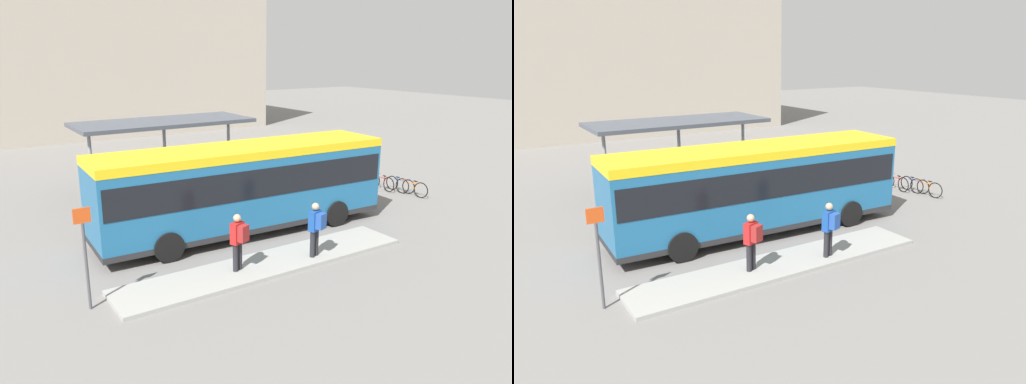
{
  "view_description": "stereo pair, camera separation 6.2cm",
  "coord_description": "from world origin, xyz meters",
  "views": [
    {
      "loc": [
        -9.2,
        -15.19,
        6.55
      ],
      "look_at": [
        0.55,
        0.0,
        1.48
      ],
      "focal_mm": 35.0,
      "sensor_mm": 36.0,
      "label": 1
    },
    {
      "loc": [
        -9.14,
        -15.23,
        6.55
      ],
      "look_at": [
        0.55,
        0.0,
        1.48
      ],
      "focal_mm": 35.0,
      "sensor_mm": 36.0,
      "label": 2
    }
  ],
  "objects": [
    {
      "name": "bicycle_red",
      "position": [
        8.88,
        1.49,
        0.37
      ],
      "size": [
        0.48,
        1.73,
        0.75
      ],
      "rotation": [
        0.0,
        0.0,
        1.5
      ],
      "color": "black",
      "rests_on": "ground_plane"
    },
    {
      "name": "pedestrian_companion",
      "position": [
        0.6,
        -3.51,
        1.16
      ],
      "size": [
        0.5,
        0.55,
        1.81
      ],
      "rotation": [
        0.0,
        0.0,
        1.87
      ],
      "color": "#232328",
      "rests_on": "curb_island"
    },
    {
      "name": "station_building",
      "position": [
        2.57,
        29.96,
        6.81
      ],
      "size": [
        27.76,
        13.73,
        13.62
      ],
      "color": "#B2A899",
      "rests_on": "ground_plane"
    },
    {
      "name": "potted_planter_near_shelter",
      "position": [
        2.52,
        4.4,
        0.67
      ],
      "size": [
        0.9,
        0.9,
        1.3
      ],
      "color": "slate",
      "rests_on": "ground_plane"
    },
    {
      "name": "curb_island",
      "position": [
        -0.98,
        -3.09,
        0.06
      ],
      "size": [
        10.0,
        1.8,
        0.12
      ],
      "color": "#9E9E99",
      "rests_on": "ground_plane"
    },
    {
      "name": "station_shelter",
      "position": [
        0.02,
        7.43,
        3.22
      ],
      "size": [
        8.43,
        3.47,
        3.39
      ],
      "color": "#4C515B",
      "rests_on": "ground_plane"
    },
    {
      "name": "bicycle_orange",
      "position": [
        9.26,
        -0.05,
        0.38
      ],
      "size": [
        0.48,
        1.74,
        0.75
      ],
      "rotation": [
        0.0,
        0.0,
        1.69
      ],
      "color": "black",
      "rests_on": "ground_plane"
    },
    {
      "name": "ground_plane",
      "position": [
        0.0,
        0.0,
        0.0
      ],
      "size": [
        120.0,
        120.0,
        0.0
      ],
      "primitive_type": "plane",
      "color": "slate"
    },
    {
      "name": "city_bus",
      "position": [
        0.01,
        -0.0,
        1.91
      ],
      "size": [
        11.2,
        3.02,
        3.29
      ],
      "rotation": [
        0.0,
        0.0,
        -0.04
      ],
      "color": "#1E6093",
      "rests_on": "ground_plane"
    },
    {
      "name": "bicycle_blue",
      "position": [
        9.35,
        0.72,
        0.36
      ],
      "size": [
        0.48,
        1.64,
        0.71
      ],
      "rotation": [
        0.0,
        0.0,
        -1.47
      ],
      "color": "black",
      "rests_on": "ground_plane"
    },
    {
      "name": "pedestrian_waiting",
      "position": [
        -2.06,
        -3.1,
        1.15
      ],
      "size": [
        0.52,
        0.56,
        1.79
      ],
      "rotation": [
        0.0,
        0.0,
        1.95
      ],
      "color": "#232328",
      "rests_on": "curb_island"
    },
    {
      "name": "platform_sign",
      "position": [
        -6.47,
        -2.84,
        1.56
      ],
      "size": [
        0.44,
        0.08,
        2.8
      ],
      "color": "#4C4C51",
      "rests_on": "ground_plane"
    }
  ]
}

